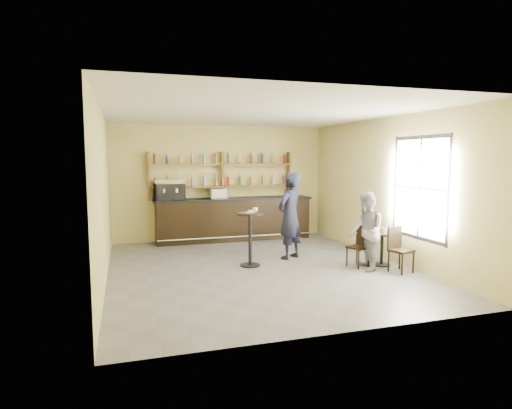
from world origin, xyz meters
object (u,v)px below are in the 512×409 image
object	(u,v)px
man_main	(290,216)
chair_south	(401,250)
patron_second	(366,231)
pastry_case	(218,194)
pedestal_table	(250,239)
bar_counter	(234,219)
chair_west	(358,247)
espresso_machine	(169,190)
cafe_table	(382,249)

from	to	relation	value
man_main	chair_south	world-z (taller)	man_main
patron_second	chair_south	bearing A→B (deg)	69.64
pastry_case	pedestal_table	size ratio (longest dim) A/B	0.38
bar_counter	pastry_case	xyz separation A→B (m)	(-0.44, 0.00, 0.73)
bar_counter	pastry_case	world-z (taller)	pastry_case
chair_west	chair_south	distance (m)	0.89
espresso_machine	patron_second	distance (m)	5.34
espresso_machine	patron_second	xyz separation A→B (m)	(3.55, -3.94, -0.65)
cafe_table	bar_counter	bearing A→B (deg)	122.10
cafe_table	chair_west	xyz separation A→B (m)	(-0.55, 0.05, 0.08)
chair_west	patron_second	distance (m)	0.48
pedestal_table	chair_south	bearing A→B (deg)	-26.60
bar_counter	chair_west	world-z (taller)	bar_counter
pedestal_table	pastry_case	bearing A→B (deg)	91.08
bar_counter	espresso_machine	distance (m)	1.96
espresso_machine	pedestal_table	size ratio (longest dim) A/B	0.66
pedestal_table	chair_south	xyz separation A→B (m)	(2.76, -1.38, -0.12)
chair_west	bar_counter	bearing A→B (deg)	-173.40
man_main	patron_second	distance (m)	1.81
cafe_table	patron_second	bearing A→B (deg)	-155.95
chair_west	patron_second	xyz separation A→B (m)	(0.01, -0.29, 0.38)
cafe_table	chair_south	distance (m)	0.61
bar_counter	chair_west	size ratio (longest dim) A/B	5.11
bar_counter	cafe_table	world-z (taller)	bar_counter
pedestal_table	patron_second	size ratio (longest dim) A/B	0.71
bar_counter	pastry_case	size ratio (longest dim) A/B	9.95
espresso_machine	cafe_table	size ratio (longest dim) A/B	1.08
bar_counter	pedestal_table	xyz separation A→B (m)	(-0.38, -2.92, -0.02)
pastry_case	chair_west	xyz separation A→B (m)	(2.21, -3.65, -0.89)
cafe_table	chair_west	world-z (taller)	chair_west
man_main	chair_south	bearing A→B (deg)	100.84
bar_counter	man_main	bearing A→B (deg)	-74.96
man_main	cafe_table	bearing A→B (deg)	111.59
pedestal_table	chair_south	world-z (taller)	pedestal_table
espresso_machine	pedestal_table	xyz separation A→B (m)	(1.38, -2.92, -0.88)
espresso_machine	pastry_case	xyz separation A→B (m)	(1.32, 0.00, -0.14)
pedestal_table	patron_second	bearing A→B (deg)	-25.15
bar_counter	man_main	xyz separation A→B (m)	(0.68, -2.53, 0.39)
espresso_machine	chair_south	xyz separation A→B (m)	(4.13, -4.30, -1.00)
man_main	chair_west	xyz separation A→B (m)	(1.10, -1.13, -0.56)
chair_west	chair_south	world-z (taller)	chair_south
chair_west	man_main	bearing A→B (deg)	-155.16
chair_south	patron_second	size ratio (longest dim) A/B	0.56
espresso_machine	chair_west	world-z (taller)	espresso_machine
cafe_table	chair_south	bearing A→B (deg)	-85.24
bar_counter	chair_south	size ratio (longest dim) A/B	4.81
bar_counter	cafe_table	size ratio (longest dim) A/B	6.20
bar_counter	espresso_machine	size ratio (longest dim) A/B	5.76
bar_counter	man_main	world-z (taller)	man_main
chair_west	patron_second	size ratio (longest dim) A/B	0.53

